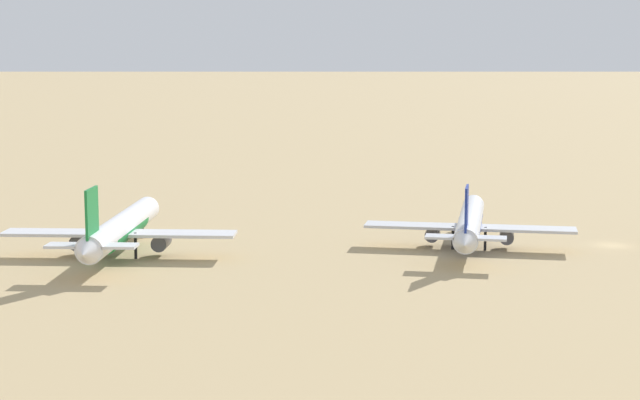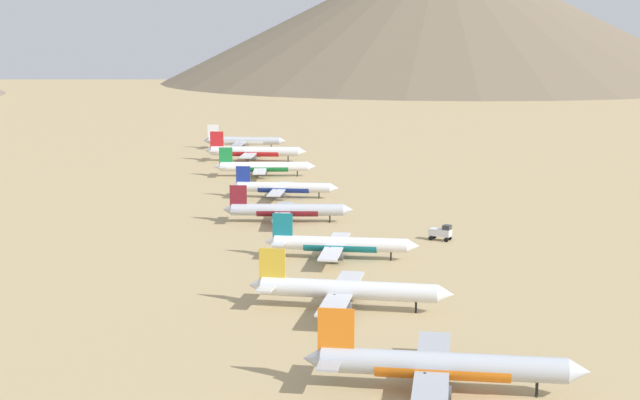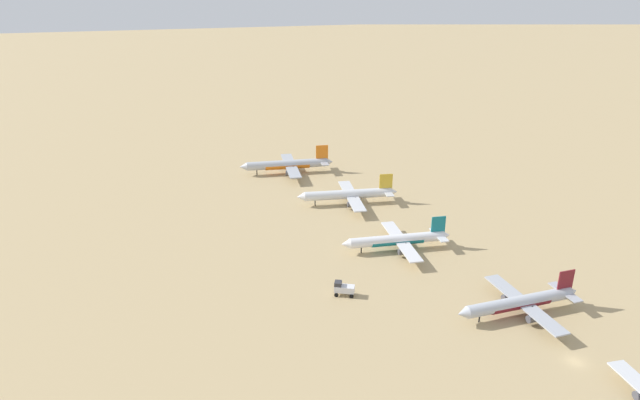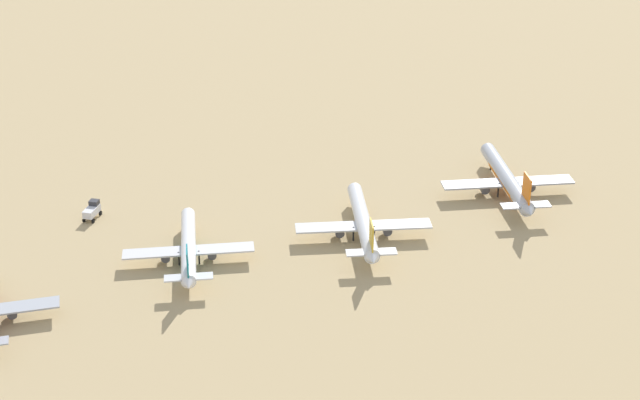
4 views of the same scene
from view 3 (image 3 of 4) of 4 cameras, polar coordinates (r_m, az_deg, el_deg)
name	(u,v)px [view 3 (image 3 of 4)]	position (r m, az deg, el deg)	size (l,w,h in m)	color
ground_plane	(575,362)	(135.38, 24.99, -14.99)	(1800.00, 1800.00, 0.00)	tan
parked_jet_0	(288,165)	(233.13, -3.35, 3.70)	(39.93, 32.58, 11.52)	#B2B7C1
parked_jet_1	(349,194)	(200.81, 3.05, 0.58)	(37.50, 30.66, 10.84)	silver
parked_jet_2	(398,240)	(168.51, 8.12, -4.12)	(34.54, 28.17, 9.96)	white
parked_jet_3	(521,302)	(145.18, 20.16, -9.96)	(34.36, 27.83, 9.94)	#B2B7C1
service_truck	(343,288)	(144.68, 2.46, -9.15)	(5.70, 4.66, 3.90)	silver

